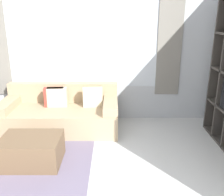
% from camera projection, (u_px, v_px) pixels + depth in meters
% --- Properties ---
extents(wall_back, '(6.30, 0.11, 2.70)m').
position_uv_depth(wall_back, '(82.00, 48.00, 4.57)').
color(wall_back, silver).
rests_on(wall_back, ground_plane).
extents(area_rug, '(2.50, 2.05, 0.01)m').
position_uv_depth(area_rug, '(4.00, 158.00, 3.54)').
color(area_rug, slate).
rests_on(area_rug, ground_plane).
extents(couch_main, '(2.00, 0.94, 0.75)m').
position_uv_depth(couch_main, '(60.00, 113.00, 4.41)').
color(couch_main, tan).
rests_on(couch_main, ground_plane).
extents(ottoman, '(0.80, 0.59, 0.38)m').
position_uv_depth(ottoman, '(31.00, 151.00, 3.36)').
color(ottoman, brown).
rests_on(ottoman, ground_plane).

